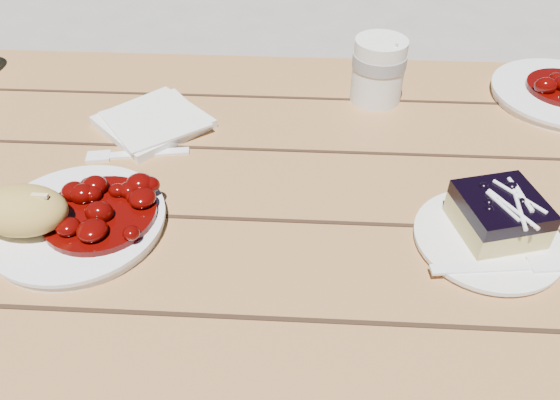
# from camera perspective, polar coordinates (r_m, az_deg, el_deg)

# --- Properties ---
(picnic_table) EXTENTS (2.00, 1.55, 0.75)m
(picnic_table) POSITION_cam_1_polar(r_m,az_deg,el_deg) (0.90, -3.14, -6.08)
(picnic_table) COLOR brown
(picnic_table) RESTS_ON ground
(main_plate) EXTENTS (0.22, 0.22, 0.02)m
(main_plate) POSITION_cam_1_polar(r_m,az_deg,el_deg) (0.76, -20.32, -2.28)
(main_plate) COLOR white
(main_plate) RESTS_ON picnic_table
(goulash_stew) EXTENTS (0.15, 0.15, 0.04)m
(goulash_stew) POSITION_cam_1_polar(r_m,az_deg,el_deg) (0.73, -18.56, -0.48)
(goulash_stew) COLOR #500402
(goulash_stew) RESTS_ON main_plate
(bread_roll) EXTENTS (0.12, 0.08, 0.06)m
(bread_roll) POSITION_cam_1_polar(r_m,az_deg,el_deg) (0.75, -25.36, -0.98)
(bread_roll) COLOR tan
(bread_roll) RESTS_ON main_plate
(dessert_plate) EXTENTS (0.18, 0.18, 0.01)m
(dessert_plate) POSITION_cam_1_polar(r_m,az_deg,el_deg) (0.74, 20.83, -3.89)
(dessert_plate) COLOR white
(dessert_plate) RESTS_ON picnic_table
(blueberry_cake) EXTENTS (0.12, 0.12, 0.06)m
(blueberry_cake) POSITION_cam_1_polar(r_m,az_deg,el_deg) (0.74, 21.89, -1.32)
(blueberry_cake) COLOR #D1C072
(blueberry_cake) RESTS_ON dessert_plate
(fork_dessert) EXTENTS (0.16, 0.04, 0.00)m
(fork_dessert) POSITION_cam_1_polar(r_m,az_deg,el_deg) (0.70, 20.39, -6.61)
(fork_dessert) COLOR white
(fork_dessert) RESTS_ON dessert_plate
(coffee_cup) EXTENTS (0.09, 0.09, 0.11)m
(coffee_cup) POSITION_cam_1_polar(r_m,az_deg,el_deg) (0.97, 10.22, 13.17)
(coffee_cup) COLOR white
(coffee_cup) RESTS_ON picnic_table
(napkin_stack) EXTENTS (0.21, 0.21, 0.01)m
(napkin_stack) POSITION_cam_1_polar(r_m,az_deg,el_deg) (0.93, -13.10, 7.93)
(napkin_stack) COLOR white
(napkin_stack) RESTS_ON picnic_table
(fork_table) EXTENTS (0.16, 0.05, 0.00)m
(fork_table) POSITION_cam_1_polar(r_m,az_deg,el_deg) (0.87, -13.61, 4.78)
(fork_table) COLOR white
(fork_table) RESTS_ON picnic_table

